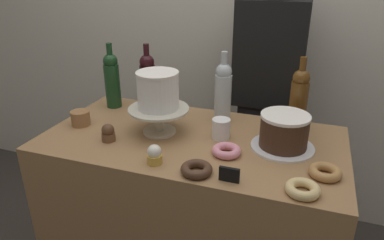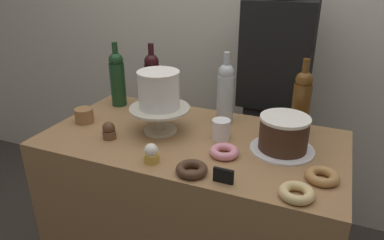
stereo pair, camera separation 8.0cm
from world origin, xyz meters
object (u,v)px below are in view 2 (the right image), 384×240
Objects in this scene: wine_bottle_amber at (301,101)px; barista_figure at (272,106)px; wine_bottle_clear at (225,92)px; coffee_cup_ceramic at (221,129)px; cupcake_vanilla at (151,154)px; cupcake_chocolate at (109,131)px; donut_pink at (224,152)px; chocolate_round_cake at (284,133)px; donut_maple at (322,176)px; donut_chocolate at (192,169)px; cake_stand_pedestal at (159,115)px; wine_bottle_green at (117,78)px; white_layer_cake at (158,90)px; donut_glazed at (297,193)px; wine_bottle_dark_red at (152,80)px; cookie_stack at (84,115)px; price_sign_chalkboard at (223,176)px.

barista_figure reaches higher than wine_bottle_amber.
wine_bottle_clear is 0.21m from coffee_cup_ceramic.
cupcake_vanilla is 0.92m from barista_figure.
cupcake_chocolate is 1.00× the size of cupcake_vanilla.
donut_pink is (-0.23, -0.32, -0.13)m from wine_bottle_amber.
donut_pink is at bearing -126.18° from wine_bottle_amber.
donut_maple is at bearing -45.08° from chocolate_round_cake.
wine_bottle_clear is 3.83× the size of coffee_cup_ceramic.
donut_chocolate is 1.32× the size of coffee_cup_ceramic.
donut_pink is at bearing -147.72° from chocolate_round_cake.
barista_figure reaches higher than cake_stand_pedestal.
donut_maple is at bearing -70.34° from wine_bottle_amber.
wine_bottle_green is at bearing 142.19° from donut_chocolate.
wine_bottle_clear reaches higher than donut_maple.
donut_glazed is (0.61, -0.26, -0.18)m from white_layer_cake.
wine_bottle_amber is 0.58m from donut_chocolate.
chocolate_round_cake is at bearing -17.76° from wine_bottle_dark_red.
cupcake_chocolate is (0.18, -0.35, -0.11)m from wine_bottle_green.
barista_figure is at bearing 70.76° from wine_bottle_clear.
wine_bottle_green is 3.87× the size of cookie_stack.
cupcake_vanilla is (-0.46, -0.47, -0.11)m from wine_bottle_amber.
wine_bottle_green is 0.74m from donut_pink.
cake_stand_pedestal is 0.27m from coffee_cup_ceramic.
donut_maple is at bearing 62.88° from donut_glazed.
cake_stand_pedestal reaches higher than cupcake_vanilla.
donut_pink is at bearing -24.41° from wine_bottle_green.
white_layer_cake is at bearing 110.53° from cupcake_vanilla.
donut_maple is (0.07, 0.13, 0.00)m from donut_glazed.
cupcake_vanilla is 0.28m from donut_pink.
coffee_cup_ceramic is at bearing 158.07° from donut_maple.
cupcake_vanilla is at bearing 174.62° from price_sign_chalkboard.
cupcake_vanilla is at bearing -134.84° from wine_bottle_amber.
cake_stand_pedestal is 0.69m from donut_maple.
wine_bottle_dark_red is 0.76m from price_sign_chalkboard.
white_layer_cake is 0.30m from cupcake_vanilla.
wine_bottle_clear is 0.33m from wine_bottle_amber.
donut_chocolate is at bearing -44.88° from white_layer_cake.
cake_stand_pedestal is 0.22m from cupcake_chocolate.
wine_bottle_green and wine_bottle_dark_red have the same top height.
wine_bottle_dark_red is 0.68m from donut_chocolate.
barista_figure is (0.28, 0.87, -0.08)m from cupcake_vanilla.
cupcake_vanilla is (-0.13, -0.46, -0.11)m from wine_bottle_clear.
white_layer_cake is 2.37× the size of cupcake_chocolate.
donut_pink is 0.69m from cookie_stack.
cupcake_chocolate is at bearing -62.77° from wine_bottle_green.
price_sign_chalkboard is (0.38, -0.27, -0.17)m from white_layer_cake.
donut_chocolate is 0.44m from donut_maple.
wine_bottle_dark_red is at bearing 144.94° from donut_pink.
wine_bottle_green reaches higher than cupcake_vanilla.
wine_bottle_amber is (0.33, 0.01, 0.00)m from wine_bottle_clear.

